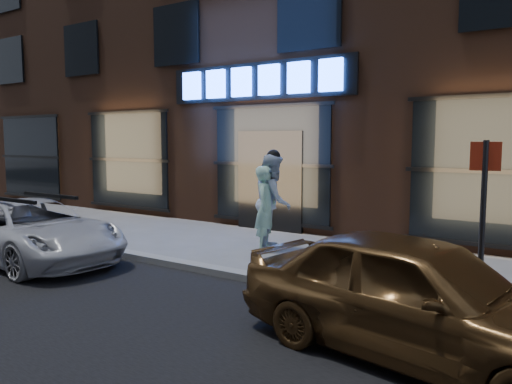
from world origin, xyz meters
The scene contains 8 objects.
ground centered at (0.00, 0.00, 0.00)m, with size 90.00×90.00×0.00m, color slate.
curb centered at (0.00, 0.00, 0.06)m, with size 60.00×0.25×0.12m, color gray.
storefront_building centered at (0.00, 7.99, 5.15)m, with size 30.20×8.28×10.30m.
man_bowtie centered at (1.13, 1.99, 0.84)m, with size 0.61×0.40×1.68m, color #9DCFBB.
man_cap centered at (1.13, 2.27, 0.95)m, with size 0.93×0.72×1.91m, color silver.
white_suv centered at (-1.90, -1.13, 0.56)m, with size 1.84×4.00×1.11m, color silver.
gold_sedan centered at (5.05, -1.34, 0.64)m, with size 1.51×3.75×1.28m, color brown.
sign_post centered at (5.37, 0.29, 1.32)m, with size 0.35×0.08×2.19m.
Camera 1 is at (6.42, -6.24, 2.19)m, focal length 35.00 mm.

